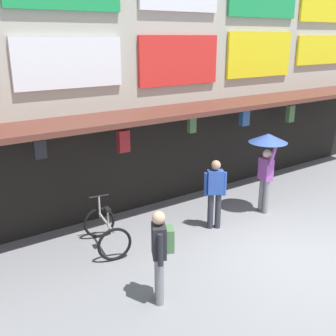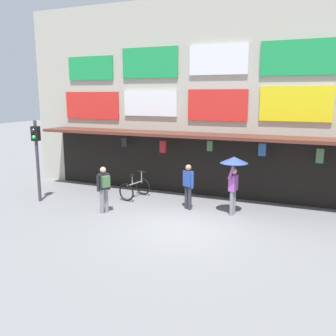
{
  "view_description": "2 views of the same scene",
  "coord_description": "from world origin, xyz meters",
  "views": [
    {
      "loc": [
        -6.35,
        -4.6,
        4.34
      ],
      "look_at": [
        -1.41,
        2.44,
        1.54
      ],
      "focal_mm": 43.15,
      "sensor_mm": 36.0,
      "label": 1
    },
    {
      "loc": [
        3.98,
        -10.55,
        4.17
      ],
      "look_at": [
        -1.24,
        1.85,
        1.5
      ],
      "focal_mm": 39.66,
      "sensor_mm": 36.0,
      "label": 2
    }
  ],
  "objects": [
    {
      "name": "ground_plane",
      "position": [
        0.0,
        0.0,
        0.0
      ],
      "size": [
        80.0,
        80.0,
        0.0
      ],
      "primitive_type": "plane",
      "color": "slate"
    },
    {
      "name": "shopfront",
      "position": [
        0.0,
        4.57,
        3.96
      ],
      "size": [
        18.0,
        2.6,
        8.0
      ],
      "color": "#B2AD9E",
      "rests_on": "ground"
    },
    {
      "name": "bicycle_parked",
      "position": [
        -2.98,
        2.5,
        0.39
      ],
      "size": [
        0.91,
        1.27,
        1.05
      ],
      "color": "black",
      "rests_on": "ground"
    },
    {
      "name": "pedestrian_in_red",
      "position": [
        -3.06,
        0.32,
        0.98
      ],
      "size": [
        0.46,
        0.48,
        1.68
      ],
      "color": "gray",
      "rests_on": "ground"
    },
    {
      "name": "pedestrian_in_purple",
      "position": [
        -0.46,
        1.91,
        0.95
      ],
      "size": [
        0.47,
        0.37,
        1.68
      ],
      "color": "#2D2D38",
      "rests_on": "ground"
    },
    {
      "name": "pedestrian_with_umbrella",
      "position": [
        1.21,
        1.89,
        1.64
      ],
      "size": [
        0.96,
        0.96,
        2.08
      ],
      "color": "gray",
      "rests_on": "ground"
    }
  ]
}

